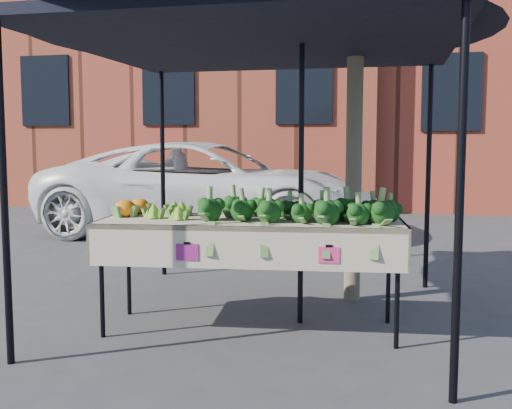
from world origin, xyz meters
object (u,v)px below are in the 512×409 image
canopy (261,159)px  street_tree (355,67)px  table (251,275)px  vehicle (208,66)px

canopy → street_tree: street_tree is taller
canopy → street_tree: size_ratio=0.72×
table → street_tree: bearing=56.3°
table → vehicle: bearing=110.5°
canopy → vehicle: vehicle is taller
canopy → street_tree: (0.73, 0.75, 0.83)m
table → street_tree: 2.20m
table → canopy: size_ratio=0.78×
vehicle → street_tree: (2.57, -3.77, -0.54)m
table → street_tree: (0.74, 1.11, 1.75)m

